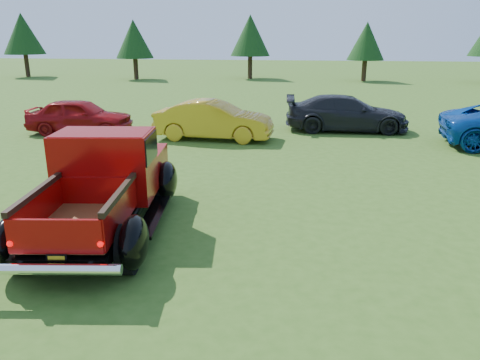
{
  "coord_description": "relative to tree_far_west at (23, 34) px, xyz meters",
  "views": [
    {
      "loc": [
        1.57,
        -7.96,
        3.46
      ],
      "look_at": [
        0.44,
        0.2,
        0.89
      ],
      "focal_mm": 35.0,
      "sensor_mm": 36.0,
      "label": 1
    }
  ],
  "objects": [
    {
      "name": "ground",
      "position": [
        22.0,
        -30.0,
        -3.52
      ],
      "size": [
        120.0,
        120.0,
        0.0
      ],
      "primitive_type": "plane",
      "color": "#335718",
      "rests_on": "ground"
    },
    {
      "name": "tree_far_west",
      "position": [
        0.0,
        0.0,
        0.0
      ],
      "size": [
        3.33,
        3.33,
        5.2
      ],
      "color": "#332114",
      "rests_on": "ground"
    },
    {
      "name": "tree_west",
      "position": [
        10.0,
        -1.0,
        -0.41
      ],
      "size": [
        2.94,
        2.94,
        4.6
      ],
      "color": "#332114",
      "rests_on": "ground"
    },
    {
      "name": "tree_mid_left",
      "position": [
        19.0,
        1.0,
        -0.14
      ],
      "size": [
        3.2,
        3.2,
        5.0
      ],
      "color": "#332114",
      "rests_on": "ground"
    },
    {
      "name": "tree_mid_right",
      "position": [
        28.0,
        -0.0,
        -0.55
      ],
      "size": [
        2.82,
        2.82,
        4.4
      ],
      "color": "#332114",
      "rests_on": "ground"
    },
    {
      "name": "pickup_truck",
      "position": [
        19.97,
        -30.06,
        -2.67
      ],
      "size": [
        2.77,
        5.01,
        1.79
      ],
      "rotation": [
        0.0,
        0.0,
        0.13
      ],
      "color": "black",
      "rests_on": "ground"
    },
    {
      "name": "show_car_red",
      "position": [
        15.5,
        -22.06,
        -2.88
      ],
      "size": [
        3.81,
        1.72,
        1.27
      ],
      "primitive_type": "imported",
      "rotation": [
        0.0,
        0.0,
        1.63
      ],
      "color": "maroon",
      "rests_on": "ground"
    },
    {
      "name": "show_car_yellow",
      "position": [
        20.5,
        -22.37,
        -2.86
      ],
      "size": [
        4.08,
        1.62,
        1.32
      ],
      "primitive_type": "imported",
      "rotation": [
        0.0,
        0.0,
        1.51
      ],
      "color": "#C29219",
      "rests_on": "ground"
    },
    {
      "name": "show_car_grey",
      "position": [
        25.12,
        -20.19,
        -2.87
      ],
      "size": [
        4.57,
        2.0,
        1.31
      ],
      "primitive_type": "imported",
      "rotation": [
        0.0,
        0.0,
        1.61
      ],
      "color": "black",
      "rests_on": "ground"
    }
  ]
}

